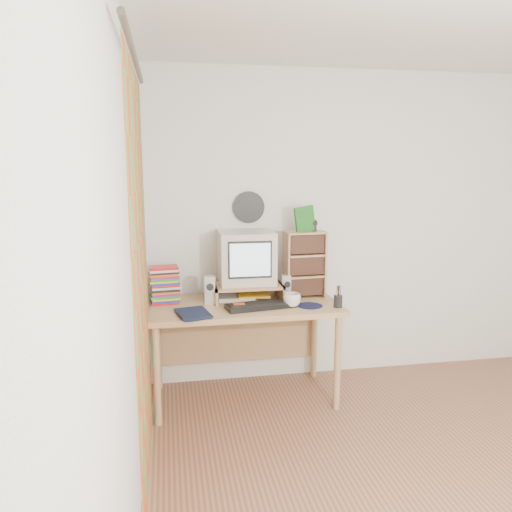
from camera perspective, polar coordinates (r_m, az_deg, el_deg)
name	(u,v)px	position (r m, az deg, el deg)	size (l,w,h in m)	color
floor	(473,499)	(3.19, 23.57, -24.10)	(3.50, 3.50, 0.00)	#996448
back_wall	(359,227)	(4.23, 11.68, 3.26)	(3.50, 3.50, 0.00)	white
left_wall	(126,286)	(2.21, -14.63, -3.37)	(3.50, 3.50, 0.00)	white
curtain	(142,283)	(2.70, -12.94, -2.99)	(2.20, 2.20, 0.00)	red
wall_disc	(249,207)	(3.94, -0.84, 5.59)	(0.25, 0.25, 0.02)	black
desk	(242,318)	(3.80, -1.59, -7.12)	(1.40, 0.70, 0.75)	tan
monitor_riser	(248,287)	(3.78, -0.94, -3.62)	(0.52, 0.30, 0.12)	tan
crt_monitor	(247,257)	(3.78, -1.08, -0.17)	(0.41, 0.41, 0.39)	beige
speaker_left	(210,290)	(3.69, -5.32, -3.87)	(0.08, 0.08, 0.21)	#B5B5BA
speaker_right	(286,287)	(3.82, 3.47, -3.53)	(0.07, 0.07, 0.18)	#B5B5BA
keyboard	(261,306)	(3.59, 0.55, -5.68)	(0.50, 0.17, 0.03)	black
dvd_stack	(165,284)	(3.74, -10.41, -3.12)	(0.21, 0.15, 0.29)	brown
cd_rack	(304,264)	(3.87, 5.55, -0.92)	(0.31, 0.16, 0.51)	tan
mug	(292,300)	(3.62, 4.14, -5.04)	(0.13, 0.13, 0.10)	silver
diary	(178,313)	(3.42, -8.87, -6.49)	(0.25, 0.19, 0.05)	#0D1732
mousepad	(310,306)	(3.66, 6.16, -5.67)	(0.19, 0.19, 0.00)	black
pen_cup	(338,299)	(3.64, 9.36, -4.85)	(0.06, 0.06, 0.12)	black
papers	(243,297)	(3.82, -1.49, -4.65)	(0.27, 0.20, 0.04)	beige
red_box	(239,306)	(3.56, -1.98, -5.77)	(0.08, 0.05, 0.04)	#C94815
game_box	(305,219)	(3.79, 5.58, 4.22)	(0.15, 0.03, 0.19)	#1C631C
webcam	(314,225)	(3.83, 6.67, 3.49)	(0.05, 0.05, 0.09)	black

